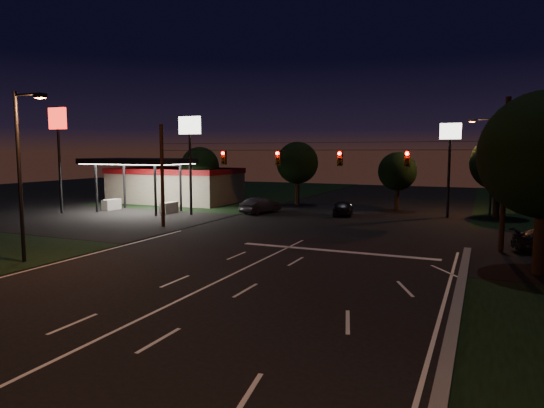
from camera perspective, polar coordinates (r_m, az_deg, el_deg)
The scene contains 19 objects.
ground at distance 20.25m, azimuth -10.39°, elevation -10.84°, with size 140.00×140.00×0.00m, color black.
cross_street_left at distance 44.90m, azimuth -20.14°, elevation -1.75°, with size 20.00×16.00×0.02m, color black.
center_line at distance 15.95m, azimuth -23.05°, elevation -16.00°, with size 0.14×40.00×0.01m, color silver.
stop_bar at distance 29.21m, azimuth 7.49°, elevation -5.50°, with size 12.00×0.50×0.01m, color silver.
utility_pole_right at distance 31.56m, azimuth 25.31°, elevation -5.19°, with size 0.30×0.30×9.00m, color black.
utility_pole_left at distance 39.01m, azimuth -12.65°, elevation -2.67°, with size 0.28×0.28×8.00m, color black.
signal_span at distance 32.83m, azimuth 4.28°, elevation 5.48°, with size 24.00×0.40×1.56m.
gas_station at distance 56.92m, azimuth -11.53°, elevation 2.51°, with size 14.20×16.10×5.25m.
pole_sign_left_near at distance 45.46m, azimuth -9.64°, elevation 7.46°, with size 2.20×0.30×9.10m.
pole_sign_left_far at distance 50.23m, azimuth -23.86°, elevation 7.61°, with size 2.00×0.30×10.00m.
pole_sign_right at distance 46.08m, azimuth 20.19°, elevation 6.23°, with size 1.80×0.30×8.40m.
street_light_left at distance 28.57m, azimuth -27.30°, elevation 4.18°, with size 2.20×0.35×9.00m.
street_light_right_far at distance 47.99m, azimuth 24.17°, elevation 4.86°, with size 2.20×0.35×9.00m.
tree_far_a at distance 54.45m, azimuth -8.39°, elevation 4.39°, with size 4.20×4.20×6.42m.
tree_far_b at distance 53.59m, azimuth 3.06°, elevation 4.80°, with size 4.60×4.60×6.98m.
tree_far_c at distance 49.77m, azimuth 14.58°, elevation 3.68°, with size 3.80×3.80×5.86m.
tree_far_d at distance 47.14m, azimuth 25.11°, elevation 4.30°, with size 4.80×4.80×7.30m.
car_oncoming_a at distance 45.46m, azimuth 8.34°, elevation -0.44°, with size 1.68×4.17×1.42m, color black.
car_oncoming_b at distance 46.56m, azimuth -1.33°, elevation -0.17°, with size 1.59×4.55×1.50m, color black.
Camera 1 is at (10.95, -15.99, 5.89)m, focal length 32.00 mm.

